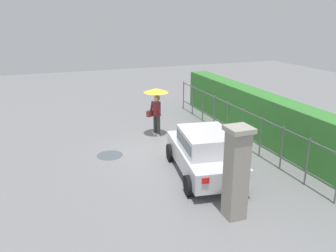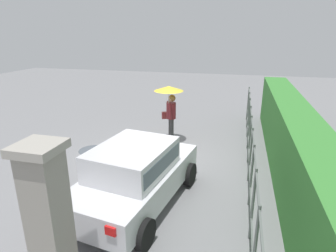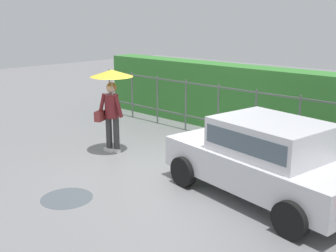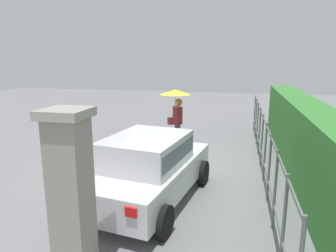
# 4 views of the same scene
# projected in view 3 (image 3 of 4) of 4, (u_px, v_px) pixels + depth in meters

# --- Properties ---
(ground_plane) EXTENTS (40.00, 40.00, 0.00)m
(ground_plane) POSITION_uv_depth(u_px,v_px,m) (159.00, 170.00, 8.91)
(ground_plane) COLOR slate
(car) EXTENTS (3.92, 2.32, 1.48)m
(car) POSITION_uv_depth(u_px,v_px,m) (266.00, 156.00, 7.39)
(car) COLOR silver
(car) RESTS_ON ground
(pedestrian) EXTENTS (1.01, 1.01, 2.05)m
(pedestrian) POSITION_uv_depth(u_px,v_px,m) (111.00, 92.00, 9.75)
(pedestrian) COLOR #333333
(pedestrian) RESTS_ON ground
(fence_section) EXTENTS (10.53, 0.05, 1.50)m
(fence_section) POSITION_uv_depth(u_px,v_px,m) (236.00, 112.00, 10.71)
(fence_section) COLOR #59605B
(fence_section) RESTS_ON ground
(hedge_row) EXTENTS (11.48, 0.90, 1.90)m
(hedge_row) POSITION_uv_depth(u_px,v_px,m) (258.00, 101.00, 11.44)
(hedge_row) COLOR #387F33
(hedge_row) RESTS_ON ground
(puddle_near) EXTENTS (0.95, 0.95, 0.00)m
(puddle_near) POSITION_uv_depth(u_px,v_px,m) (67.00, 198.00, 7.54)
(puddle_near) COLOR #4C545B
(puddle_near) RESTS_ON ground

